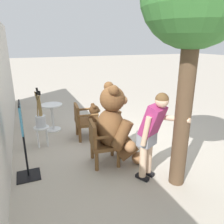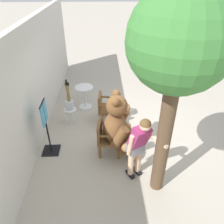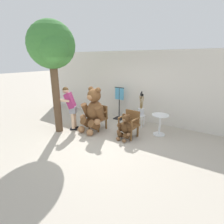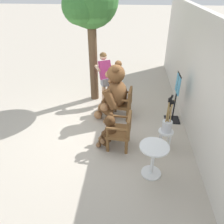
{
  "view_description": "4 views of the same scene",
  "coord_description": "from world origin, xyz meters",
  "px_view_note": "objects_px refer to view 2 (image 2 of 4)",
  "views": [
    {
      "loc": [
        -4.22,
        1.91,
        2.3
      ],
      "look_at": [
        0.14,
        0.14,
        0.76
      ],
      "focal_mm": 35.0,
      "sensor_mm": 36.0,
      "label": 1
    },
    {
      "loc": [
        -4.57,
        0.72,
        3.69
      ],
      "look_at": [
        -0.27,
        0.54,
        0.89
      ],
      "focal_mm": 35.0,
      "sensor_mm": 36.0,
      "label": 2
    },
    {
      "loc": [
        3.09,
        -4.16,
        2.49
      ],
      "look_at": [
        0.23,
        0.24,
        0.89
      ],
      "focal_mm": 28.0,
      "sensor_mm": 36.0,
      "label": 3
    },
    {
      "loc": [
        4.6,
        0.8,
        3.4
      ],
      "look_at": [
        0.17,
        0.42,
        0.63
      ],
      "focal_mm": 35.0,
      "sensor_mm": 36.0,
      "label": 4
    }
  ],
  "objects_px": {
    "white_stool": "(70,112)",
    "round_side_table": "(85,95)",
    "brush_bucket": "(69,103)",
    "wooden_chair_left": "(107,136)",
    "teddy_bear_large": "(119,126)",
    "clothing_display_stand": "(47,127)",
    "patio_tree": "(180,46)",
    "teddy_bear_small": "(116,109)",
    "person_visitor": "(139,143)",
    "wooden_chair_right": "(106,107)"
  },
  "relations": [
    {
      "from": "wooden_chair_right",
      "to": "brush_bucket",
      "type": "xyz_separation_m",
      "value": [
        -0.05,
        1.0,
        0.21
      ]
    },
    {
      "from": "teddy_bear_large",
      "to": "clothing_display_stand",
      "type": "relative_size",
      "value": 1.16
    },
    {
      "from": "teddy_bear_small",
      "to": "clothing_display_stand",
      "type": "height_order",
      "value": "clothing_display_stand"
    },
    {
      "from": "patio_tree",
      "to": "teddy_bear_small",
      "type": "bearing_deg",
      "value": 17.8
    },
    {
      "from": "teddy_bear_small",
      "to": "patio_tree",
      "type": "xyz_separation_m",
      "value": [
        -2.26,
        -0.72,
        2.41
      ]
    },
    {
      "from": "white_stool",
      "to": "round_side_table",
      "type": "xyz_separation_m",
      "value": [
        0.85,
        -0.35,
        0.09
      ]
    },
    {
      "from": "teddy_bear_small",
      "to": "white_stool",
      "type": "xyz_separation_m",
      "value": [
        -0.04,
        1.29,
        -0.06
      ]
    },
    {
      "from": "wooden_chair_left",
      "to": "clothing_display_stand",
      "type": "height_order",
      "value": "clothing_display_stand"
    },
    {
      "from": "wooden_chair_right",
      "to": "teddy_bear_small",
      "type": "distance_m",
      "value": 0.29
    },
    {
      "from": "wooden_chair_left",
      "to": "wooden_chair_right",
      "type": "distance_m",
      "value": 1.28
    },
    {
      "from": "white_stool",
      "to": "patio_tree",
      "type": "distance_m",
      "value": 3.88
    },
    {
      "from": "teddy_bear_large",
      "to": "brush_bucket",
      "type": "distance_m",
      "value": 1.78
    },
    {
      "from": "brush_bucket",
      "to": "round_side_table",
      "type": "bearing_deg",
      "value": -22.29
    },
    {
      "from": "brush_bucket",
      "to": "clothing_display_stand",
      "type": "relative_size",
      "value": 0.66
    },
    {
      "from": "wooden_chair_right",
      "to": "teddy_bear_small",
      "type": "height_order",
      "value": "wooden_chair_right"
    },
    {
      "from": "wooden_chair_left",
      "to": "brush_bucket",
      "type": "xyz_separation_m",
      "value": [
        1.22,
        1.0,
        0.21
      ]
    },
    {
      "from": "teddy_bear_large",
      "to": "clothing_display_stand",
      "type": "xyz_separation_m",
      "value": [
        0.08,
        1.63,
        -0.05
      ]
    },
    {
      "from": "wooden_chair_left",
      "to": "person_visitor",
      "type": "distance_m",
      "value": 1.1
    },
    {
      "from": "person_visitor",
      "to": "patio_tree",
      "type": "height_order",
      "value": "patio_tree"
    },
    {
      "from": "wooden_chair_right",
      "to": "clothing_display_stand",
      "type": "xyz_separation_m",
      "value": [
        -1.21,
        1.36,
        0.26
      ]
    },
    {
      "from": "person_visitor",
      "to": "brush_bucket",
      "type": "xyz_separation_m",
      "value": [
        2.02,
        1.59,
        -0.25
      ]
    },
    {
      "from": "white_stool",
      "to": "clothing_display_stand",
      "type": "xyz_separation_m",
      "value": [
        -1.16,
        0.36,
        0.36
      ]
    },
    {
      "from": "white_stool",
      "to": "round_side_table",
      "type": "height_order",
      "value": "round_side_table"
    },
    {
      "from": "brush_bucket",
      "to": "wooden_chair_left",
      "type": "bearing_deg",
      "value": -140.7
    },
    {
      "from": "teddy_bear_small",
      "to": "clothing_display_stand",
      "type": "bearing_deg",
      "value": 126.1
    },
    {
      "from": "teddy_bear_large",
      "to": "teddy_bear_small",
      "type": "distance_m",
      "value": 1.33
    },
    {
      "from": "teddy_bear_large",
      "to": "clothing_display_stand",
      "type": "height_order",
      "value": "teddy_bear_large"
    },
    {
      "from": "brush_bucket",
      "to": "patio_tree",
      "type": "distance_m",
      "value": 3.68
    },
    {
      "from": "wooden_chair_right",
      "to": "white_stool",
      "type": "distance_m",
      "value": 1.01
    },
    {
      "from": "round_side_table",
      "to": "teddy_bear_large",
      "type": "bearing_deg",
      "value": -156.28
    },
    {
      "from": "teddy_bear_large",
      "to": "wooden_chair_left",
      "type": "bearing_deg",
      "value": 86.19
    },
    {
      "from": "round_side_table",
      "to": "white_stool",
      "type": "bearing_deg",
      "value": 157.7
    },
    {
      "from": "teddy_bear_small",
      "to": "brush_bucket",
      "type": "relative_size",
      "value": 0.94
    },
    {
      "from": "wooden_chair_left",
      "to": "round_side_table",
      "type": "height_order",
      "value": "wooden_chair_left"
    },
    {
      "from": "wooden_chair_left",
      "to": "person_visitor",
      "type": "relative_size",
      "value": 0.55
    },
    {
      "from": "round_side_table",
      "to": "clothing_display_stand",
      "type": "distance_m",
      "value": 2.15
    },
    {
      "from": "round_side_table",
      "to": "patio_tree",
      "type": "xyz_separation_m",
      "value": [
        -3.06,
        -1.66,
        2.37
      ]
    },
    {
      "from": "person_visitor",
      "to": "round_side_table",
      "type": "height_order",
      "value": "person_visitor"
    },
    {
      "from": "person_visitor",
      "to": "patio_tree",
      "type": "distance_m",
      "value": 1.95
    },
    {
      "from": "wooden_chair_right",
      "to": "patio_tree",
      "type": "xyz_separation_m",
      "value": [
        -2.26,
        -1.01,
        2.36
      ]
    },
    {
      "from": "wooden_chair_left",
      "to": "person_visitor",
      "type": "xyz_separation_m",
      "value": [
        -0.8,
        -0.59,
        0.46
      ]
    },
    {
      "from": "wooden_chair_left",
      "to": "teddy_bear_large",
      "type": "xyz_separation_m",
      "value": [
        -0.02,
        -0.27,
        0.31
      ]
    },
    {
      "from": "teddy_bear_large",
      "to": "person_visitor",
      "type": "relative_size",
      "value": 1.01
    },
    {
      "from": "white_stool",
      "to": "brush_bucket",
      "type": "height_order",
      "value": "brush_bucket"
    },
    {
      "from": "wooden_chair_right",
      "to": "round_side_table",
      "type": "xyz_separation_m",
      "value": [
        0.8,
        0.65,
        -0.01
      ]
    },
    {
      "from": "teddy_bear_large",
      "to": "round_side_table",
      "type": "xyz_separation_m",
      "value": [
        2.09,
        0.92,
        -0.32
      ]
    },
    {
      "from": "brush_bucket",
      "to": "teddy_bear_small",
      "type": "bearing_deg",
      "value": -88.05
    },
    {
      "from": "brush_bucket",
      "to": "clothing_display_stand",
      "type": "height_order",
      "value": "clothing_display_stand"
    },
    {
      "from": "wooden_chair_right",
      "to": "wooden_chair_left",
      "type": "bearing_deg",
      "value": -179.99
    },
    {
      "from": "person_visitor",
      "to": "clothing_display_stand",
      "type": "xyz_separation_m",
      "value": [
        0.87,
        1.95,
        -0.2
      ]
    }
  ]
}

